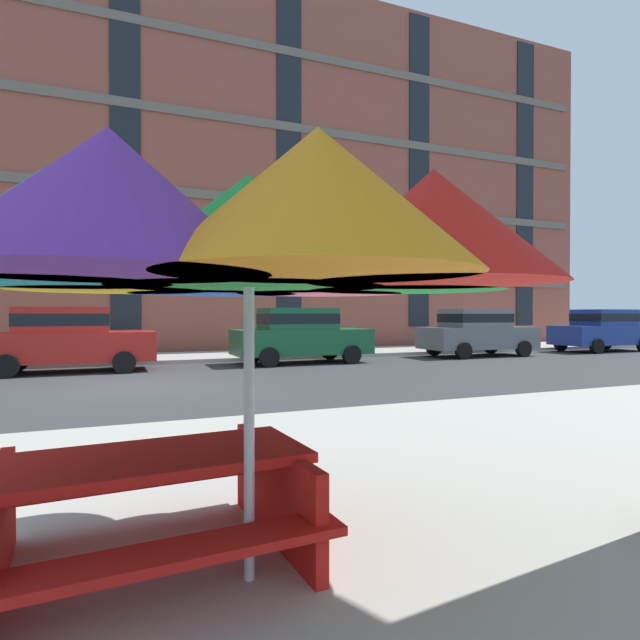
% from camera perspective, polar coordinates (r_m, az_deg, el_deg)
% --- Properties ---
extents(ground_plane, '(120.00, 120.00, 0.00)m').
position_cam_1_polar(ground_plane, '(11.87, -19.62, -7.07)').
color(ground_plane, '#38383A').
extents(sidewalk_near_patio, '(56.00, 9.00, 0.12)m').
position_cam_1_polar(sidewalk_near_patio, '(3.20, -10.67, -27.95)').
color(sidewalk_near_patio, '#B2ADA3').
rests_on(sidewalk_near_patio, ground).
extents(sidewalk_far, '(56.00, 3.60, 0.12)m').
position_cam_1_polar(sidewalk_far, '(18.63, -20.65, -4.08)').
color(sidewalk_far, '#B2ADA3').
rests_on(sidewalk_far, ground).
extents(apartment_building, '(45.85, 12.08, 16.00)m').
position_cam_1_polar(apartment_building, '(27.51, -21.27, 14.11)').
color(apartment_building, '#934C3D').
rests_on(apartment_building, ground).
extents(sedan_red, '(4.40, 1.98, 1.78)m').
position_cam_1_polar(sedan_red, '(15.50, -26.38, -1.76)').
color(sedan_red, '#B21E19').
rests_on(sedan_red, ground).
extents(sedan_green, '(4.40, 1.98, 1.78)m').
position_cam_1_polar(sedan_green, '(16.48, -2.22, -1.55)').
color(sedan_green, '#195933').
rests_on(sedan_green, ground).
extents(sedan_gray, '(4.40, 1.98, 1.78)m').
position_cam_1_polar(sedan_gray, '(20.06, 17.14, -1.18)').
color(sedan_gray, slate).
rests_on(sedan_gray, ground).
extents(sedan_blue, '(4.40, 1.98, 1.78)m').
position_cam_1_polar(sedan_blue, '(24.81, 29.03, -0.89)').
color(sedan_blue, navy).
rests_on(sedan_blue, ground).
extents(patio_umbrella, '(3.23, 3.23, 2.36)m').
position_cam_1_polar(patio_umbrella, '(2.87, -7.96, 9.18)').
color(patio_umbrella, silver).
rests_on(patio_umbrella, ground).
extents(picnic_table, '(1.90, 1.63, 0.77)m').
position_cam_1_polar(picnic_table, '(3.33, -18.40, -18.77)').
color(picnic_table, red).
rests_on(picnic_table, ground).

